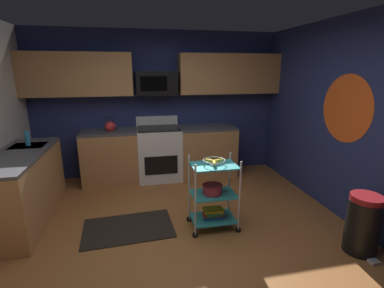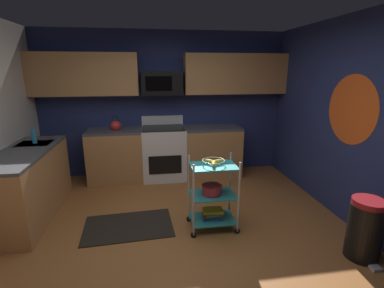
% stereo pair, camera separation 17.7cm
% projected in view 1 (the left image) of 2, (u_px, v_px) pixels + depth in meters
% --- Properties ---
extents(floor, '(4.40, 4.80, 0.04)m').
position_uv_depth(floor, '(181.00, 246.00, 3.21)').
color(floor, '#995B2D').
rests_on(floor, ground).
extents(wall_back, '(4.52, 0.06, 2.60)m').
position_uv_depth(wall_back, '(158.00, 105.00, 5.17)').
color(wall_back, navy).
rests_on(wall_back, ground).
extents(wall_right, '(0.06, 4.80, 2.60)m').
position_uv_depth(wall_right, '(367.00, 125.00, 3.31)').
color(wall_right, navy).
rests_on(wall_right, ground).
extents(wall_flower_decal, '(0.00, 0.87, 0.87)m').
position_uv_depth(wall_flower_decal, '(346.00, 109.00, 3.57)').
color(wall_flower_decal, '#E5591E').
extents(counter_run, '(3.55, 2.30, 0.92)m').
position_uv_depth(counter_run, '(118.00, 164.00, 4.50)').
color(counter_run, '#B27F4C').
rests_on(counter_run, ground).
extents(oven_range, '(0.76, 0.65, 1.10)m').
position_uv_depth(oven_range, '(159.00, 153.00, 5.06)').
color(oven_range, white).
rests_on(oven_range, ground).
extents(upper_cabinets, '(4.40, 0.33, 0.70)m').
position_uv_depth(upper_cabinets, '(159.00, 74.00, 4.84)').
color(upper_cabinets, '#B27F4C').
extents(microwave, '(0.70, 0.39, 0.40)m').
position_uv_depth(microwave, '(157.00, 83.00, 4.85)').
color(microwave, black).
extents(rolling_cart, '(0.61, 0.40, 0.91)m').
position_uv_depth(rolling_cart, '(213.00, 194.00, 3.46)').
color(rolling_cart, silver).
rests_on(rolling_cart, ground).
extents(fruit_bowl, '(0.27, 0.27, 0.07)m').
position_uv_depth(fruit_bowl, '(214.00, 161.00, 3.35)').
color(fruit_bowl, silver).
rests_on(fruit_bowl, rolling_cart).
extents(mixing_bowl_large, '(0.25, 0.25, 0.11)m').
position_uv_depth(mixing_bowl_large, '(212.00, 189.00, 3.44)').
color(mixing_bowl_large, maroon).
rests_on(mixing_bowl_large, rolling_cart).
extents(book_stack, '(0.26, 0.20, 0.12)m').
position_uv_depth(book_stack, '(213.00, 213.00, 3.53)').
color(book_stack, '#1E4C8C').
rests_on(book_stack, rolling_cart).
extents(kettle, '(0.21, 0.18, 0.26)m').
position_uv_depth(kettle, '(110.00, 126.00, 4.76)').
color(kettle, red).
rests_on(kettle, counter_run).
extents(dish_soap_bottle, '(0.06, 0.06, 0.20)m').
position_uv_depth(dish_soap_bottle, '(27.00, 138.00, 3.84)').
color(dish_soap_bottle, '#2D8CBF').
rests_on(dish_soap_bottle, counter_run).
extents(trash_can, '(0.34, 0.42, 0.66)m').
position_uv_depth(trash_can, '(363.00, 224.00, 3.02)').
color(trash_can, black).
rests_on(trash_can, ground).
extents(floor_rug, '(1.14, 0.76, 0.01)m').
position_uv_depth(floor_rug, '(128.00, 228.00, 3.53)').
color(floor_rug, black).
rests_on(floor_rug, ground).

